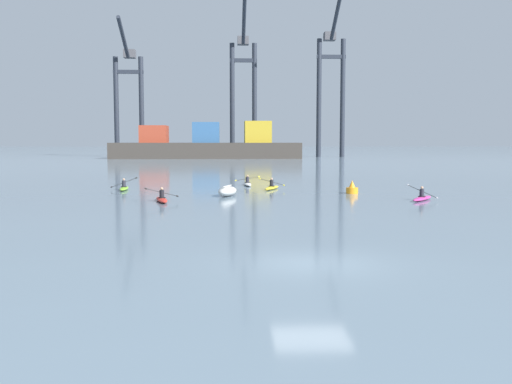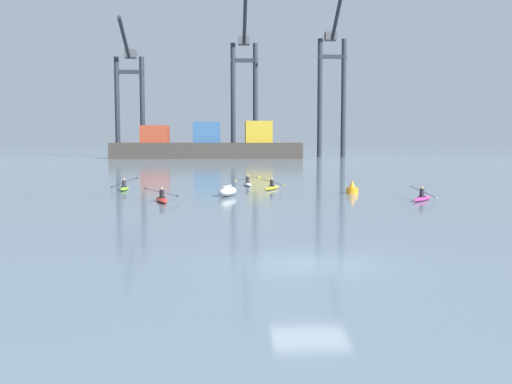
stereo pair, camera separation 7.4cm
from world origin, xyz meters
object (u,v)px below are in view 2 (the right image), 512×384
Objects in this scene: gantry_crane_west at (129,90)px; kayak_lime at (124,188)px; kayak_yellow at (272,187)px; channel_buoy at (352,189)px; kayak_white at (248,184)px; kayak_red at (162,199)px; gantry_crane_west_mid at (244,80)px; capsized_dinghy at (227,191)px; kayak_magenta at (422,198)px; container_barge at (208,146)px; gantry_crane_east_mid at (332,77)px.

kayak_lime is at bearing -80.97° from gantry_crane_west.
kayak_lime reaches higher than kayak_yellow.
channel_buoy reaches higher than kayak_white.
kayak_red is (-13.68, -5.32, -0.19)m from channel_buoy.
channel_buoy is 0.29× the size of kayak_white.
kayak_white is at bearing -91.40° from gantry_crane_west_mid.
capsized_dinghy is 10.12m from kayak_white.
kayak_magenta is at bearing -16.20° from capsized_dinghy.
kayak_lime is (-11.98, -0.08, 0.00)m from kayak_yellow.
container_barge reaches higher than channel_buoy.
kayak_magenta is (21.30, -9.39, 0.00)m from kayak_lime.
gantry_crane_west is 111.04m from kayak_red.
gantry_crane_west reaches higher than capsized_dinghy.
gantry_crane_east_mid is 14.31× the size of capsized_dinghy.
container_barge reaches higher than kayak_yellow.
capsized_dinghy is at bearing -170.31° from channel_buoy.
container_barge is 22.47m from gantry_crane_west_mid.
kayak_red is 17.25m from kayak_magenta.
kayak_lime reaches higher than kayak_red.
kayak_lime reaches higher than capsized_dinghy.
channel_buoy is 18.18m from kayak_lime.
kayak_magenta is at bearing -96.80° from gantry_crane_east_mid.
kayak_yellow is 4.65m from kayak_white.
container_barge is 12.41× the size of kayak_lime.
container_barge reaches higher than kayak_white.
capsized_dinghy is (-25.68, -102.83, -19.18)m from gantry_crane_east_mid.
gantry_crane_west_mid is 106.81m from capsized_dinghy.
kayak_red is (-29.96, -106.55, -19.36)m from gantry_crane_east_mid.
gantry_crane_east_mid is 11.73× the size of kayak_lime.
channel_buoy is 0.29× the size of kayak_yellow.
kayak_red is at bearing -113.93° from kayak_white.
kayak_red and kayak_white have the same top height.
kayak_white is (-11.18, 13.73, -0.00)m from kayak_magenta.
container_barge is 97.36m from kayak_magenta.
gantry_crane_east_mid reaches higher than kayak_white.
gantry_crane_east_mid reaches higher than channel_buoy.
kayak_lime is 11.01m from kayak_white.
channel_buoy is 6.45m from kayak_magenta.
gantry_crane_west_mid is at bearing 89.73° from kayak_yellow.
gantry_crane_east_mid is 101.47m from kayak_yellow.
kayak_red is at bearing -89.88° from container_barge.
gantry_crane_west_mid is 11.25× the size of kayak_yellow.
gantry_crane_west is 101.27m from kayak_lime.
kayak_red reaches higher than capsized_dinghy.
kayak_lime is at bearing -156.77° from kayak_white.
channel_buoy is at bearing -99.14° from gantry_crane_east_mid.
kayak_white is at bearing 132.36° from channel_buoy.
kayak_lime is (-34.01, -97.22, -19.36)m from gantry_crane_east_mid.
channel_buoy is at bearing 21.24° from kayak_red.
channel_buoy is at bearing -87.07° from gantry_crane_west_mid.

